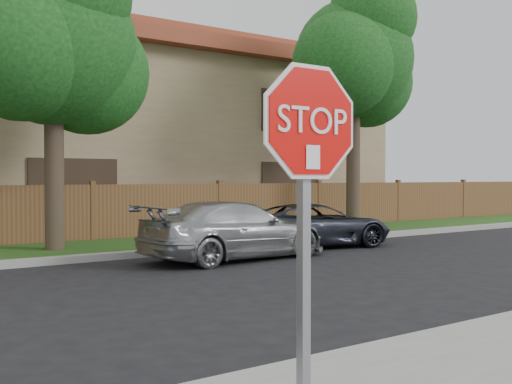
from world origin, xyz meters
TOP-DOWN VIEW (x-y plane):
  - tree_mid at (2.52, 9.57)m, footprint 4.80×3.90m
  - tree_right at (12.02, 9.57)m, footprint 4.80×3.90m
  - stop_sign at (0.88, -1.48)m, footprint 1.01×0.13m
  - sedan_right at (5.53, 6.65)m, footprint 4.54×2.18m
  - sedan_far_right at (8.49, 7.43)m, footprint 4.28×2.47m

SIDE VIEW (x-z plane):
  - sedan_far_right at x=8.49m, z-range 0.00..1.12m
  - sedan_right at x=5.53m, z-range 0.00..1.28m
  - stop_sign at x=0.88m, z-range 0.55..3.11m
  - tree_mid at x=2.52m, z-range 1.20..8.55m
  - tree_right at x=12.02m, z-range 1.47..9.67m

